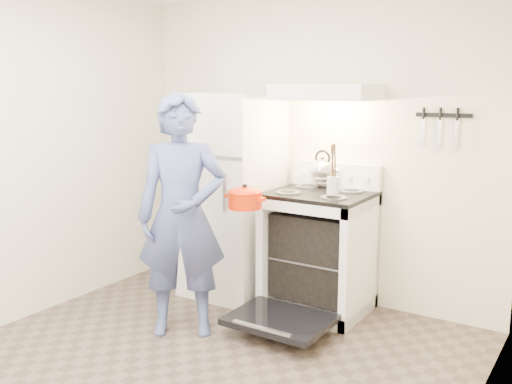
# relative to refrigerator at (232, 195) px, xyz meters

# --- Properties ---
(floor) EXTENTS (3.60, 3.60, 0.00)m
(floor) POSITION_rel_refrigerator_xyz_m (0.58, -1.45, -0.85)
(floor) COLOR brown
(floor) RESTS_ON ground
(back_wall) EXTENTS (3.20, 0.02, 2.50)m
(back_wall) POSITION_rel_refrigerator_xyz_m (0.58, 0.35, 0.40)
(back_wall) COLOR beige
(back_wall) RESTS_ON ground
(refrigerator) EXTENTS (0.70, 0.70, 1.70)m
(refrigerator) POSITION_rel_refrigerator_xyz_m (0.00, 0.00, 0.00)
(refrigerator) COLOR white
(refrigerator) RESTS_ON floor
(stove_body) EXTENTS (0.76, 0.65, 0.92)m
(stove_body) POSITION_rel_refrigerator_xyz_m (0.81, 0.02, -0.39)
(stove_body) COLOR white
(stove_body) RESTS_ON floor
(cooktop) EXTENTS (0.76, 0.65, 0.03)m
(cooktop) POSITION_rel_refrigerator_xyz_m (0.81, 0.02, 0.09)
(cooktop) COLOR black
(cooktop) RESTS_ON stove_body
(backsplash) EXTENTS (0.76, 0.07, 0.20)m
(backsplash) POSITION_rel_refrigerator_xyz_m (0.81, 0.31, 0.20)
(backsplash) COLOR white
(backsplash) RESTS_ON cooktop
(oven_door) EXTENTS (0.70, 0.54, 0.04)m
(oven_door) POSITION_rel_refrigerator_xyz_m (0.81, -0.57, -0.72)
(oven_door) COLOR black
(oven_door) RESTS_ON floor
(oven_rack) EXTENTS (0.60, 0.52, 0.01)m
(oven_rack) POSITION_rel_refrigerator_xyz_m (0.81, 0.02, -0.41)
(oven_rack) COLOR slate
(oven_rack) RESTS_ON stove_body
(range_hood) EXTENTS (0.76, 0.50, 0.12)m
(range_hood) POSITION_rel_refrigerator_xyz_m (0.81, 0.10, 0.86)
(range_hood) COLOR white
(range_hood) RESTS_ON back_wall
(knife_strip) EXTENTS (0.40, 0.02, 0.03)m
(knife_strip) POSITION_rel_refrigerator_xyz_m (1.63, 0.33, 0.70)
(knife_strip) COLOR black
(knife_strip) RESTS_ON back_wall
(pizza_stone) EXTENTS (0.36, 0.36, 0.02)m
(pizza_stone) POSITION_rel_refrigerator_xyz_m (0.83, 0.03, -0.40)
(pizza_stone) COLOR olive
(pizza_stone) RESTS_ON oven_rack
(tea_kettle) EXTENTS (0.25, 0.20, 0.30)m
(tea_kettle) POSITION_rel_refrigerator_xyz_m (0.72, 0.24, 0.25)
(tea_kettle) COLOR silver
(tea_kettle) RESTS_ON cooktop
(utensil_jar) EXTENTS (0.10, 0.10, 0.13)m
(utensil_jar) POSITION_rel_refrigerator_xyz_m (0.99, -0.13, 0.20)
(utensil_jar) COLOR silver
(utensil_jar) RESTS_ON cooktop
(person) EXTENTS (0.75, 0.69, 1.71)m
(person) POSITION_rel_refrigerator_xyz_m (0.18, -0.87, 0.01)
(person) COLOR navy
(person) RESTS_ON floor
(dutch_oven) EXTENTS (0.32, 0.25, 0.22)m
(dutch_oven) POSITION_rel_refrigerator_xyz_m (0.50, -0.55, 0.10)
(dutch_oven) COLOR #C32301
(dutch_oven) RESTS_ON person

